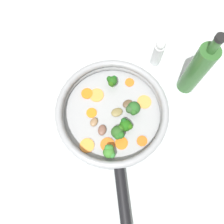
{
  "coord_description": "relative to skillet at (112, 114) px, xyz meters",
  "views": [
    {
      "loc": [
        0.08,
        -0.18,
        0.63
      ],
      "look_at": [
        0.0,
        0.0,
        0.03
      ],
      "focal_mm": 35.0,
      "sensor_mm": 36.0,
      "label": 1
    }
  ],
  "objects": [
    {
      "name": "ground_plane",
      "position": [
        0.0,
        0.0,
        -0.01
      ],
      "size": [
        4.0,
        4.0,
        0.0
      ],
      "primitive_type": "plane",
      "color": "#B4BEC0"
    },
    {
      "name": "skillet",
      "position": [
        0.0,
        0.0,
        0.0
      ],
      "size": [
        0.3,
        0.3,
        0.02
      ],
      "primitive_type": "cylinder",
      "color": "#939699",
      "rests_on": "ground_plane"
    },
    {
      "name": "skillet_rim_wall",
      "position": [
        0.0,
        0.0,
        0.03
      ],
      "size": [
        0.32,
        0.32,
        0.04
      ],
      "color": "gray",
      "rests_on": "skillet"
    },
    {
      "name": "skillet_handle",
      "position": [
        0.12,
        -0.2,
        0.02
      ],
      "size": [
        0.11,
        0.16,
        0.03
      ],
      "primitive_type": "cylinder",
      "rotation": [
        1.57,
        0.0,
        0.53
      ],
      "color": "black",
      "rests_on": "skillet"
    },
    {
      "name": "skillet_rivet_left",
      "position": [
        0.04,
        -0.14,
        0.01
      ],
      "size": [
        0.01,
        0.01,
        0.01
      ],
      "primitive_type": "sphere",
      "color": "#8E9995",
      "rests_on": "skillet"
    },
    {
      "name": "skillet_rivet_right",
      "position": [
        0.1,
        -0.1,
        0.01
      ],
      "size": [
        0.01,
        0.01,
        0.01
      ],
      "primitive_type": "sphere",
      "color": "#969495",
      "rests_on": "skillet"
    },
    {
      "name": "carrot_slice_0",
      "position": [
        -0.06,
        -0.02,
        0.01
      ],
      "size": [
        0.04,
        0.04,
        0.0
      ],
      "primitive_type": "cylinder",
      "rotation": [
        0.0,
        0.0,
        3.64
      ],
      "color": "orange",
      "rests_on": "skillet"
    },
    {
      "name": "carrot_slice_1",
      "position": [
        0.07,
        0.07,
        0.01
      ],
      "size": [
        0.06,
        0.06,
        0.0
      ],
      "primitive_type": "cylinder",
      "rotation": [
        0.0,
        0.0,
        4.17
      ],
      "color": "#EC9040",
      "rests_on": "skillet"
    },
    {
      "name": "carrot_slice_2",
      "position": [
        0.11,
        -0.04,
        0.01
      ],
      "size": [
        0.04,
        0.04,
        0.0
      ],
      "primitive_type": "cylinder",
      "rotation": [
        0.0,
        0.0,
        5.71
      ],
      "color": "#D65F18",
      "rests_on": "skillet"
    },
    {
      "name": "carrot_slice_3",
      "position": [
        -0.07,
        0.03,
        0.01
      ],
      "size": [
        0.06,
        0.06,
        0.0
      ],
      "primitive_type": "cylinder",
      "rotation": [
        0.0,
        0.0,
        2.58
      ],
      "color": "#F98E3D",
      "rests_on": "skillet"
    },
    {
      "name": "carrot_slice_4",
      "position": [
        0.06,
        -0.07,
        0.01
      ],
      "size": [
        0.04,
        0.04,
        0.0
      ],
      "primitive_type": "cylinder",
      "rotation": [
        0.0,
        0.0,
        0.1
      ],
      "color": "orange",
      "rests_on": "skillet"
    },
    {
      "name": "carrot_slice_5",
      "position": [
        -0.09,
        0.03,
        0.01
      ],
      "size": [
        0.04,
        0.04,
        0.0
      ],
      "primitive_type": "cylinder",
      "rotation": [
        0.0,
        0.0,
        1.31
      ],
      "color": "orange",
      "rests_on": "skillet"
    },
    {
      "name": "carrot_slice_6",
      "position": [
        0.01,
        0.11,
        0.01
      ],
      "size": [
        0.04,
        0.04,
        0.0
      ],
      "primitive_type": "cylinder",
      "rotation": [
        0.0,
        0.0,
        0.35
      ],
      "color": "orange",
      "rests_on": "skillet"
    },
    {
      "name": "carrot_slice_7",
      "position": [
        0.02,
        -0.09,
        0.01
      ],
      "size": [
        0.06,
        0.06,
        0.01
      ],
      "primitive_type": "cylinder",
      "rotation": [
        0.0,
        0.0,
        5.41
      ],
      "color": "orange",
      "rests_on": "skillet"
    },
    {
      "name": "carrot_slice_8",
      "position": [
        -0.03,
        -0.11,
        0.01
      ],
      "size": [
        0.06,
        0.06,
        0.0
      ],
      "primitive_type": "cylinder",
      "rotation": [
        0.0,
        0.0,
        3.71
      ],
      "color": "orange",
      "rests_on": "skillet"
    },
    {
      "name": "broccoli_floret_0",
      "position": [
        0.04,
        -0.05,
        0.04
      ],
      "size": [
        0.04,
        0.04,
        0.05
      ],
      "color": "#8EB16E",
      "rests_on": "skillet"
    },
    {
      "name": "broccoli_floret_1",
      "position": [
        -0.04,
        0.08,
        0.04
      ],
      "size": [
        0.03,
        0.04,
        0.04
      ],
      "color": "#7EAE63",
      "rests_on": "skillet"
    },
    {
      "name": "broccoli_floret_2",
      "position": [
        0.04,
        -0.11,
        0.04
      ],
      "size": [
        0.04,
        0.04,
        0.04
      ],
      "color": "#7C9C50",
      "rests_on": "skillet"
    },
    {
      "name": "broccoli_floret_3",
      "position": [
        0.05,
        -0.02,
        0.03
      ],
      "size": [
        0.04,
        0.03,
        0.04
      ],
      "color": "#689643",
      "rests_on": "skillet"
    },
    {
      "name": "broccoli_floret_4",
      "position": [
        0.05,
        0.03,
        0.04
      ],
      "size": [
        0.04,
        0.04,
        0.05
      ],
      "color": "#6E9960",
      "rests_on": "skillet"
    },
    {
      "name": "mushroom_piece_0",
      "position": [
        0.01,
        0.01,
        0.01
      ],
      "size": [
        0.04,
        0.04,
        0.01
      ],
      "primitive_type": "ellipsoid",
      "rotation": [
        0.0,
        0.0,
        3.95
      ],
      "color": "olive",
      "rests_on": "skillet"
    },
    {
      "name": "mushroom_piece_1",
      "position": [
        -0.04,
        -0.05,
        0.01
      ],
      "size": [
        0.02,
        0.03,
        0.01
      ],
      "primitive_type": "ellipsoid",
      "rotation": [
        0.0,
        0.0,
        4.69
      ],
      "color": "olive",
      "rests_on": "skillet"
    },
    {
      "name": "mushroom_piece_2",
      "position": [
        -0.01,
        -0.06,
        0.01
      ],
      "size": [
        0.03,
        0.04,
        0.01
      ],
      "primitive_type": "ellipsoid",
      "rotation": [
        0.0,
        0.0,
        4.95
      ],
      "color": "brown",
      "rests_on": "skillet"
    },
    {
      "name": "mushroom_piece_3",
      "position": [
        0.03,
        0.05,
        0.01
      ],
      "size": [
        0.04,
        0.04,
        0.01
      ],
      "primitive_type": "ellipsoid",
      "rotation": [
        0.0,
        0.0,
        0.95
      ],
      "color": "brown",
      "rests_on": "skillet"
    },
    {
      "name": "salt_shaker",
      "position": [
        0.06,
        0.22,
        0.05
      ],
      "size": [
        0.03,
        0.03,
        0.11
      ],
      "color": "silver",
      "rests_on": "ground_plane"
    },
    {
      "name": "oil_bottle",
      "position": [
        0.17,
        0.18,
        0.09
      ],
      "size": [
        0.05,
        0.05,
        0.24
      ],
      "color": "#2D5B28",
      "rests_on": "ground_plane"
    }
  ]
}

